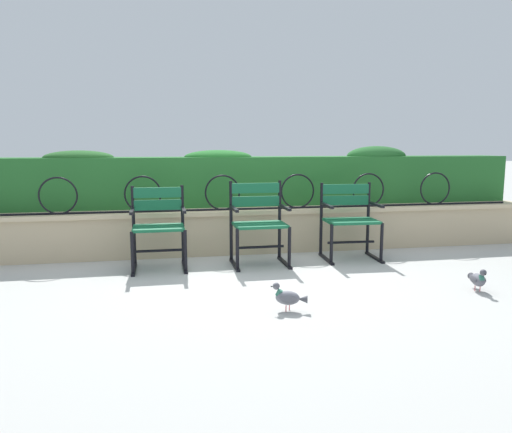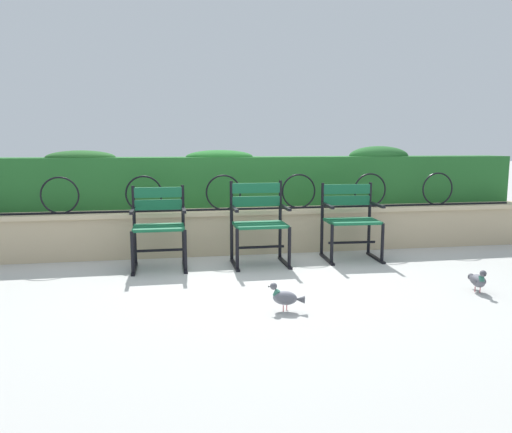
{
  "view_description": "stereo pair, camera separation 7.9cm",
  "coord_description": "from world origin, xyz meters",
  "px_view_note": "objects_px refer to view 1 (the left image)",
  "views": [
    {
      "loc": [
        -0.98,
        -4.86,
        1.29
      ],
      "look_at": [
        0.0,
        0.1,
        0.55
      ],
      "focal_mm": 34.49,
      "sensor_mm": 36.0,
      "label": 1
    },
    {
      "loc": [
        -0.9,
        -4.88,
        1.29
      ],
      "look_at": [
        0.0,
        0.1,
        0.55
      ],
      "focal_mm": 34.49,
      "sensor_mm": 36.0,
      "label": 2
    }
  ],
  "objects_px": {
    "pigeon_near_chairs": "(288,297)",
    "pigeon_far_side": "(478,279)",
    "park_chair_left": "(158,225)",
    "park_chair_centre": "(258,221)",
    "park_chair_right": "(349,218)"
  },
  "relations": [
    {
      "from": "park_chair_centre",
      "to": "park_chair_right",
      "type": "distance_m",
      "value": 1.07
    },
    {
      "from": "pigeon_near_chairs",
      "to": "pigeon_far_side",
      "type": "bearing_deg",
      "value": 5.75
    },
    {
      "from": "park_chair_left",
      "to": "park_chair_right",
      "type": "distance_m",
      "value": 2.14
    },
    {
      "from": "park_chair_centre",
      "to": "pigeon_far_side",
      "type": "distance_m",
      "value": 2.23
    },
    {
      "from": "park_chair_centre",
      "to": "park_chair_right",
      "type": "bearing_deg",
      "value": 3.44
    },
    {
      "from": "park_chair_left",
      "to": "pigeon_far_side",
      "type": "distance_m",
      "value": 3.13
    },
    {
      "from": "park_chair_left",
      "to": "park_chair_centre",
      "type": "relative_size",
      "value": 0.96
    },
    {
      "from": "park_chair_left",
      "to": "pigeon_near_chairs",
      "type": "relative_size",
      "value": 3.04
    },
    {
      "from": "park_chair_left",
      "to": "pigeon_near_chairs",
      "type": "xyz_separation_m",
      "value": [
        0.99,
        -1.6,
        -0.35
      ]
    },
    {
      "from": "pigeon_near_chairs",
      "to": "park_chair_left",
      "type": "bearing_deg",
      "value": 121.71
    },
    {
      "from": "park_chair_left",
      "to": "pigeon_near_chairs",
      "type": "distance_m",
      "value": 1.91
    },
    {
      "from": "pigeon_near_chairs",
      "to": "park_chair_centre",
      "type": "bearing_deg",
      "value": 87.08
    },
    {
      "from": "pigeon_near_chairs",
      "to": "pigeon_far_side",
      "type": "relative_size",
      "value": 0.98
    },
    {
      "from": "pigeon_near_chairs",
      "to": "pigeon_far_side",
      "type": "xyz_separation_m",
      "value": [
        1.79,
        0.18,
        0.0
      ]
    },
    {
      "from": "pigeon_near_chairs",
      "to": "pigeon_far_side",
      "type": "height_order",
      "value": "same"
    }
  ]
}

